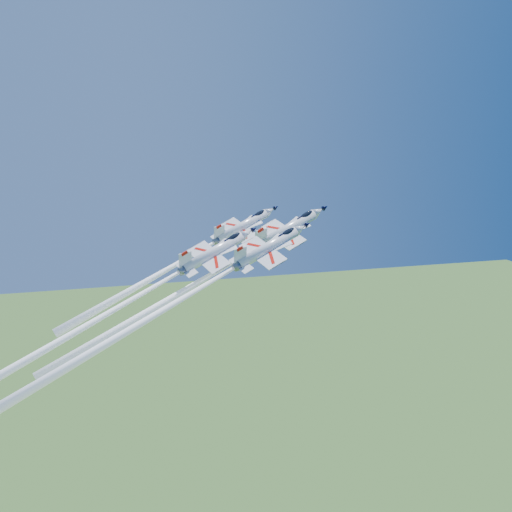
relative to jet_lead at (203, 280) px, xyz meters
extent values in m
cylinder|color=white|center=(15.76, 3.19, 7.17)|extent=(6.18, 6.19, 11.69)
cone|color=white|center=(22.06, 4.46, 10.03)|extent=(2.97, 2.83, 3.15)
cone|color=black|center=(23.53, 4.75, 10.70)|extent=(1.50, 1.43, 1.58)
cone|color=slate|center=(9.95, 2.01, 4.52)|extent=(2.61, 2.45, 2.20)
ellipsoid|color=black|center=(19.61, 3.77, 9.63)|extent=(3.20, 1.87, 2.28)
cube|color=black|center=(18.20, 3.42, 9.25)|extent=(1.13, 0.46, 0.75)
cube|color=white|center=(14.78, 3.06, 6.46)|extent=(6.33, 9.68, 4.08)
cube|color=white|center=(17.50, 4.81, 8.23)|extent=(3.26, 1.79, 1.70)
cube|color=white|center=(18.24, 2.52, 7.61)|extent=(3.26, 1.79, 1.70)
cube|color=white|center=(10.82, 2.22, 4.82)|extent=(3.32, 5.31, 2.19)
cube|color=white|center=(10.55, 1.70, 6.37)|extent=(3.15, 1.59, 3.62)
cube|color=red|center=(10.37, 1.30, 7.67)|extent=(1.30, 0.57, 1.01)
cube|color=black|center=(16.06, 3.50, 6.36)|extent=(9.08, 2.34, 4.28)
sphere|color=white|center=(9.72, 1.97, 4.42)|extent=(1.03, 0.98, 1.04)
cone|color=white|center=(-8.35, -1.68, -3.81)|extent=(15.59, 16.06, 36.99)
cylinder|color=white|center=(8.87, 8.06, 7.30)|extent=(5.41, 5.42, 10.23)
cone|color=white|center=(14.38, 9.18, 9.81)|extent=(2.60, 2.48, 2.76)
cone|color=black|center=(15.67, 9.44, 10.40)|extent=(1.31, 1.25, 1.39)
cone|color=slate|center=(3.78, 7.04, 4.98)|extent=(2.29, 2.15, 1.92)
ellipsoid|color=black|center=(12.24, 8.57, 9.46)|extent=(2.80, 1.64, 1.99)
cube|color=black|center=(11.00, 8.26, 9.12)|extent=(0.99, 0.41, 0.66)
cube|color=white|center=(8.01, 7.95, 6.68)|extent=(5.54, 8.47, 3.58)
cube|color=white|center=(10.39, 9.48, 8.23)|extent=(2.85, 1.57, 1.49)
cube|color=white|center=(11.04, 7.48, 7.69)|extent=(2.85, 1.57, 1.49)
cube|color=white|center=(4.54, 7.21, 5.24)|extent=(2.91, 4.64, 1.92)
cube|color=white|center=(4.30, 6.77, 6.61)|extent=(2.76, 1.39, 3.17)
cube|color=red|center=(4.15, 6.41, 7.74)|extent=(1.14, 0.50, 0.88)
cube|color=black|center=(9.13, 8.34, 6.60)|extent=(7.95, 2.04, 3.75)
sphere|color=white|center=(3.58, 7.00, 4.89)|extent=(0.90, 0.85, 0.91)
cone|color=white|center=(-10.14, 4.23, -1.35)|extent=(12.10, 12.43, 28.25)
cylinder|color=white|center=(10.01, -4.29, 5.71)|extent=(5.86, 5.86, 11.08)
cone|color=white|center=(15.98, -3.09, 8.43)|extent=(2.82, 2.68, 2.99)
cone|color=black|center=(17.37, -2.81, 9.06)|extent=(1.42, 1.35, 1.50)
cone|color=slate|center=(4.50, -5.41, 3.20)|extent=(2.47, 2.32, 2.08)
ellipsoid|color=black|center=(13.66, -3.74, 8.05)|extent=(3.04, 1.77, 2.16)
cube|color=black|center=(12.32, -4.07, 7.68)|extent=(1.07, 0.44, 0.71)
cube|color=white|center=(9.08, -4.42, 5.04)|extent=(6.00, 9.17, 3.87)
cube|color=white|center=(11.65, -2.76, 6.72)|extent=(3.09, 1.70, 1.61)
cube|color=white|center=(12.36, -4.92, 6.13)|extent=(3.09, 1.70, 1.61)
cube|color=white|center=(5.33, -5.21, 3.48)|extent=(3.15, 5.03, 2.08)
cube|color=white|center=(5.07, -5.70, 4.96)|extent=(2.99, 1.50, 3.43)
cube|color=red|center=(4.90, -6.08, 6.19)|extent=(1.23, 0.54, 0.96)
cube|color=black|center=(10.29, -3.99, 4.95)|extent=(8.60, 2.21, 4.06)
sphere|color=white|center=(4.29, -5.45, 3.11)|extent=(0.97, 0.92, 0.98)
cone|color=white|center=(-15.03, -9.35, -5.69)|extent=(16.39, 16.91, 39.35)
cylinder|color=white|center=(1.92, -0.03, 4.55)|extent=(5.87, 5.87, 11.10)
cone|color=white|center=(7.90, 1.18, 7.27)|extent=(2.82, 2.69, 2.99)
cone|color=black|center=(9.29, 1.46, 7.91)|extent=(1.42, 1.35, 1.50)
cone|color=slate|center=(-3.60, -1.14, 2.04)|extent=(2.48, 2.33, 2.08)
ellipsoid|color=black|center=(5.57, 0.53, 6.89)|extent=(3.04, 1.77, 2.16)
cube|color=black|center=(4.23, 0.19, 6.52)|extent=(1.07, 0.44, 0.71)
cube|color=white|center=(0.98, -0.15, 3.88)|extent=(6.01, 9.19, 3.88)
cube|color=white|center=(3.56, 1.51, 5.56)|extent=(3.09, 1.70, 1.62)
cube|color=white|center=(4.27, -0.66, 4.97)|extent=(3.09, 1.70, 1.62)
cube|color=white|center=(-2.77, -0.95, 2.32)|extent=(3.16, 5.04, 2.08)
cube|color=white|center=(-3.03, -1.44, 3.80)|extent=(2.99, 1.51, 3.43)
cube|color=red|center=(-3.20, -1.82, 5.03)|extent=(1.23, 0.54, 0.96)
cube|color=black|center=(2.20, 0.27, 3.79)|extent=(8.62, 2.22, 4.06)
sphere|color=white|center=(-3.81, -1.19, 1.94)|extent=(0.98, 0.93, 0.98)
cone|color=white|center=(-25.16, -5.50, -7.78)|extent=(17.89, 18.48, 43.33)
camera|label=1|loc=(-15.72, -90.89, 24.11)|focal=40.00mm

